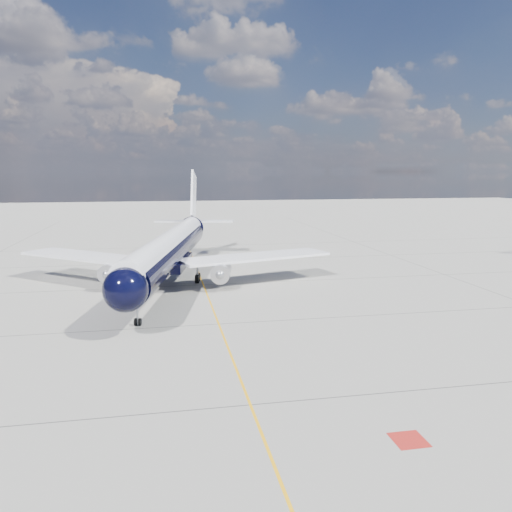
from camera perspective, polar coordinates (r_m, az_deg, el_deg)
The scene contains 4 objects.
ground at distance 61.71m, azimuth -6.44°, elevation -2.27°, with size 320.00×320.00×0.00m, color gray.
taxiway_centerline at distance 56.84m, azimuth -6.04°, elevation -3.29°, with size 0.16×160.00×0.01m, color #F4A60C.
red_marking at distance 26.41m, azimuth 17.07°, elevation -19.45°, with size 1.60×1.60×0.01m, color maroon.
main_airliner at distance 57.77m, azimuth -9.65°, elevation 0.90°, with size 36.18×44.59×12.97m.
Camera 1 is at (-4.53, -30.23, 12.65)m, focal length 35.00 mm.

